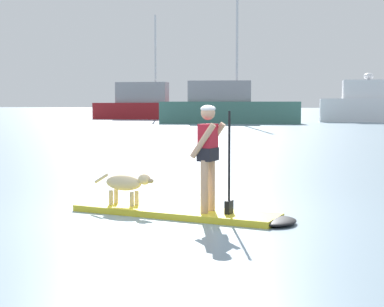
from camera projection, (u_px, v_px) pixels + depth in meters
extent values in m
plane|color=gray|center=(175.00, 215.00, 9.58)|extent=(400.00, 400.00, 0.00)
cube|color=yellow|center=(175.00, 212.00, 9.58)|extent=(3.43, 1.31, 0.10)
ellipsoid|color=black|center=(277.00, 221.00, 8.86)|extent=(0.67, 0.82, 0.10)
cylinder|color=tan|center=(211.00, 185.00, 9.41)|extent=(0.12, 0.12, 0.81)
cylinder|color=tan|center=(204.00, 187.00, 9.18)|extent=(0.12, 0.12, 0.81)
cube|color=black|center=(208.00, 154.00, 9.25)|extent=(0.28, 0.39, 0.20)
cube|color=#B21E2D|center=(208.00, 142.00, 9.24)|extent=(0.25, 0.37, 0.54)
sphere|color=tan|center=(208.00, 113.00, 9.20)|extent=(0.22, 0.22, 0.22)
ellipsoid|color=white|center=(208.00, 109.00, 9.20)|extent=(0.23, 0.23, 0.11)
cylinder|color=tan|center=(213.00, 139.00, 9.41)|extent=(0.43, 0.16, 0.54)
cylinder|color=tan|center=(203.00, 141.00, 9.07)|extent=(0.43, 0.16, 0.54)
cylinder|color=black|center=(229.00, 163.00, 9.11)|extent=(0.04, 0.04, 1.55)
cube|color=black|center=(229.00, 207.00, 9.17)|extent=(0.11, 0.19, 0.20)
ellipsoid|color=#CCB78C|center=(124.00, 183.00, 9.94)|extent=(0.69, 0.33, 0.26)
ellipsoid|color=#CCB78C|center=(144.00, 179.00, 9.77)|extent=(0.24, 0.19, 0.18)
ellipsoid|color=gray|center=(150.00, 181.00, 9.72)|extent=(0.13, 0.10, 0.08)
cylinder|color=#CCB78C|center=(102.00, 178.00, 10.12)|extent=(0.27, 0.09, 0.18)
cylinder|color=#CCB78C|center=(137.00, 198.00, 9.95)|extent=(0.07, 0.07, 0.24)
cylinder|color=#CCB78C|center=(132.00, 199.00, 9.81)|extent=(0.07, 0.07, 0.24)
cylinder|color=#CCB78C|center=(116.00, 196.00, 10.12)|extent=(0.07, 0.07, 0.24)
cylinder|color=#CCB78C|center=(111.00, 198.00, 9.98)|extent=(0.07, 0.07, 0.24)
cube|color=maroon|center=(150.00, 111.00, 65.19)|extent=(12.39, 3.47, 1.76)
cube|color=gray|center=(142.00, 93.00, 65.27)|extent=(5.64, 2.32, 2.21)
cylinder|color=silver|center=(155.00, 59.00, 64.56)|extent=(0.20, 0.20, 9.30)
cylinder|color=silver|center=(142.00, 92.00, 65.27)|extent=(4.28, 0.48, 0.14)
cube|color=#3F7266|center=(230.00, 113.00, 51.77)|extent=(12.11, 4.52, 1.86)
cube|color=gray|center=(220.00, 91.00, 51.86)|extent=(5.58, 2.78, 1.77)
cylinder|color=silver|center=(237.00, 39.00, 51.09)|extent=(0.20, 0.20, 10.59)
cylinder|color=silver|center=(220.00, 88.00, 51.84)|extent=(4.11, 0.85, 0.14)
cube|color=white|center=(376.00, 110.00, 55.89)|extent=(10.47, 4.37, 2.15)
cube|color=silver|center=(368.00, 89.00, 55.94)|extent=(4.81, 3.00, 1.70)
ellipsoid|color=white|center=(369.00, 76.00, 55.84)|extent=(0.90, 0.90, 0.60)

